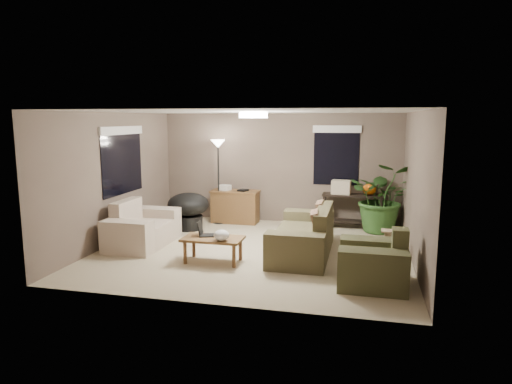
% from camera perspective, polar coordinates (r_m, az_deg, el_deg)
% --- Properties ---
extents(room_shell, '(5.50, 5.50, 5.50)m').
position_cam_1_polar(room_shell, '(8.13, -0.33, 1.17)').
color(room_shell, tan).
rests_on(room_shell, ground).
extents(main_sofa, '(0.95, 2.20, 0.85)m').
position_cam_1_polar(main_sofa, '(8.15, 6.14, -5.71)').
color(main_sofa, '#46412A').
rests_on(main_sofa, ground).
extents(throw_pillows, '(0.27, 1.36, 0.47)m').
position_cam_1_polar(throw_pillows, '(8.04, 7.99, -3.35)').
color(throw_pillows, '#8C7251').
rests_on(throw_pillows, main_sofa).
extents(loveseat, '(0.90, 1.60, 0.85)m').
position_cam_1_polar(loveseat, '(8.96, -14.12, -4.55)').
color(loveseat, '#BDB5A2').
rests_on(loveseat, ground).
extents(armchair, '(0.95, 1.00, 0.85)m').
position_cam_1_polar(armchair, '(6.87, 14.50, -8.79)').
color(armchair, '#494A2C').
rests_on(armchair, ground).
extents(coffee_table, '(1.00, 0.55, 0.42)m').
position_cam_1_polar(coffee_table, '(7.68, -5.41, -6.14)').
color(coffee_table, brown).
rests_on(coffee_table, ground).
extents(laptop, '(0.40, 0.33, 0.24)m').
position_cam_1_polar(laptop, '(7.80, -6.36, -5.00)').
color(laptop, black).
rests_on(laptop, coffee_table).
extents(plastic_bag, '(0.31, 0.29, 0.18)m').
position_cam_1_polar(plastic_bag, '(7.44, -4.33, -5.41)').
color(plastic_bag, white).
rests_on(plastic_bag, coffee_table).
extents(desk, '(1.10, 0.50, 0.75)m').
position_cam_1_polar(desk, '(10.52, -2.61, -1.81)').
color(desk, brown).
rests_on(desk, ground).
extents(desk_papers, '(0.72, 0.32, 0.12)m').
position_cam_1_polar(desk_papers, '(10.48, -3.46, 0.49)').
color(desk_papers, silver).
rests_on(desk_papers, desk).
extents(console_table, '(1.30, 0.40, 0.75)m').
position_cam_1_polar(console_table, '(10.20, 11.92, -2.01)').
color(console_table, black).
rests_on(console_table, ground).
extents(pumpkin, '(0.37, 0.37, 0.24)m').
position_cam_1_polar(pumpkin, '(10.12, 13.98, 0.32)').
color(pumpkin, orange).
rests_on(pumpkin, console_table).
extents(cardboard_box, '(0.42, 0.33, 0.30)m').
position_cam_1_polar(cardboard_box, '(10.13, 10.59, 0.61)').
color(cardboard_box, beige).
rests_on(cardboard_box, console_table).
extents(papasan_chair, '(1.16, 1.16, 0.80)m').
position_cam_1_polar(papasan_chair, '(9.97, -8.44, -2.00)').
color(papasan_chair, black).
rests_on(papasan_chair, ground).
extents(floor_lamp, '(0.32, 0.32, 1.91)m').
position_cam_1_polar(floor_lamp, '(10.33, -4.76, 4.79)').
color(floor_lamp, black).
rests_on(floor_lamp, ground).
extents(ceiling_fixture, '(0.50, 0.50, 0.10)m').
position_cam_1_polar(ceiling_fixture, '(8.05, -0.33, 9.59)').
color(ceiling_fixture, white).
rests_on(ceiling_fixture, room_shell).
extents(houseplant, '(1.34, 1.48, 1.16)m').
position_cam_1_polar(houseplant, '(9.96, 15.52, -1.59)').
color(houseplant, '#2D5923').
rests_on(houseplant, ground).
extents(cat_scratching_post, '(0.32, 0.32, 0.50)m').
position_cam_1_polar(cat_scratching_post, '(8.18, 16.09, -6.55)').
color(cat_scratching_post, tan).
rests_on(cat_scratching_post, ground).
extents(window_left, '(0.05, 1.56, 1.33)m').
position_cam_1_polar(window_left, '(9.36, -16.38, 5.15)').
color(window_left, black).
rests_on(window_left, room_shell).
extents(window_back, '(1.06, 0.05, 1.33)m').
position_cam_1_polar(window_back, '(10.33, 10.04, 5.74)').
color(window_back, black).
rests_on(window_back, room_shell).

